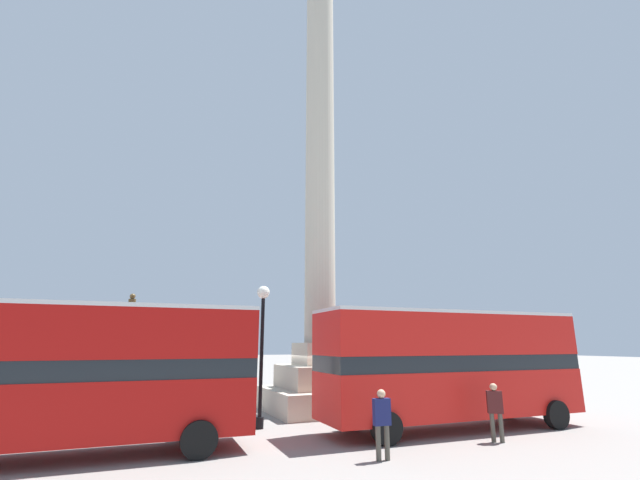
# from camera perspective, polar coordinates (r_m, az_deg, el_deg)

# --- Properties ---
(ground_plane) EXTENTS (200.00, 200.00, 0.00)m
(ground_plane) POSITION_cam_1_polar(r_m,az_deg,el_deg) (21.14, 0.00, -21.89)
(ground_plane) COLOR gray
(monument_column) EXTENTS (4.81, 4.81, 26.27)m
(monument_column) POSITION_cam_1_polar(r_m,az_deg,el_deg) (21.72, 0.00, 1.92)
(monument_column) COLOR #BCB29E
(monument_column) RESTS_ON ground_plane
(bus_a) EXTENTS (10.44, 3.15, 4.14)m
(bus_a) POSITION_cam_1_polar(r_m,az_deg,el_deg) (14.33, -30.93, -14.72)
(bus_a) COLOR #A80F0C
(bus_a) RESTS_ON ground_plane
(bus_b) EXTENTS (10.22, 3.08, 4.21)m
(bus_b) POSITION_cam_1_polar(r_m,az_deg,el_deg) (17.32, 17.06, -15.39)
(bus_b) COLOR red
(bus_b) RESTS_ON ground_plane
(equestrian_statue) EXTENTS (3.34, 2.87, 5.53)m
(equestrian_statue) POSITION_cam_1_polar(r_m,az_deg,el_deg) (23.99, -24.55, -15.86)
(equestrian_statue) COLOR #BCB29E
(equestrian_statue) RESTS_ON ground_plane
(street_lamp) EXTENTS (0.49, 0.49, 5.24)m
(street_lamp) POSITION_cam_1_polar(r_m,az_deg,el_deg) (16.94, -7.73, -12.60)
(street_lamp) COLOR black
(street_lamp) RESTS_ON ground_plane
(pedestrian_near_lamp) EXTENTS (0.49, 0.24, 1.81)m
(pedestrian_near_lamp) POSITION_cam_1_polar(r_m,az_deg,el_deg) (12.68, 8.26, -22.57)
(pedestrian_near_lamp) COLOR #4C473D
(pedestrian_near_lamp) RESTS_ON ground_plane
(pedestrian_by_plinth) EXTENTS (0.49, 0.42, 1.78)m
(pedestrian_by_plinth) POSITION_cam_1_polar(r_m,az_deg,el_deg) (15.74, 22.32, -20.05)
(pedestrian_by_plinth) COLOR #4C473D
(pedestrian_by_plinth) RESTS_ON ground_plane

